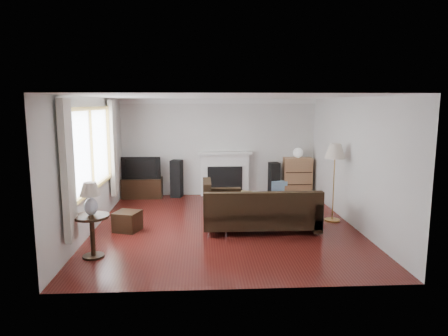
{
  "coord_description": "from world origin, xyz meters",
  "views": [
    {
      "loc": [
        -0.44,
        -7.58,
        2.37
      ],
      "look_at": [
        0.0,
        0.3,
        1.1
      ],
      "focal_mm": 32.0,
      "sensor_mm": 36.0,
      "label": 1
    }
  ],
  "objects": [
    {
      "name": "footstool",
      "position": [
        -1.86,
        -0.22,
        0.18
      ],
      "size": [
        0.55,
        0.55,
        0.37
      ],
      "primitive_type": "cube",
      "rotation": [
        0.0,
        0.0,
        -0.32
      ],
      "color": "black",
      "rests_on": "ground"
    },
    {
      "name": "fireplace",
      "position": [
        0.15,
        2.64,
        0.57
      ],
      "size": [
        1.4,
        0.26,
        1.15
      ],
      "primitive_type": "cube",
      "color": "white",
      "rests_on": "room"
    },
    {
      "name": "bookshelf",
      "position": [
        2.04,
        2.53,
        0.5
      ],
      "size": [
        0.72,
        0.34,
        1.0
      ],
      "primitive_type": "cube",
      "color": "#9B6C48",
      "rests_on": "ground"
    },
    {
      "name": "globe_lamp",
      "position": [
        2.04,
        2.53,
        1.12
      ],
      "size": [
        0.25,
        0.25,
        0.25
      ],
      "primitive_type": "sphere",
      "color": "white",
      "rests_on": "bookshelf"
    },
    {
      "name": "room",
      "position": [
        0.0,
        0.0,
        1.25
      ],
      "size": [
        5.1,
        5.6,
        2.54
      ],
      "color": "#4D1511",
      "rests_on": "ground"
    },
    {
      "name": "side_table",
      "position": [
        -2.15,
        -1.53,
        0.34
      ],
      "size": [
        0.54,
        0.54,
        0.67
      ],
      "primitive_type": "cube",
      "color": "black",
      "rests_on": "ground"
    },
    {
      "name": "speaker_left",
      "position": [
        -1.09,
        2.53,
        0.48
      ],
      "size": [
        0.33,
        0.37,
        0.95
      ],
      "primitive_type": "cube",
      "rotation": [
        0.0,
        0.0,
        -0.23
      ],
      "color": "black",
      "rests_on": "ground"
    },
    {
      "name": "sectional_sofa",
      "position": [
        0.66,
        -0.34,
        0.38
      ],
      "size": [
        2.34,
        1.71,
        0.76
      ],
      "primitive_type": "cube",
      "color": "black",
      "rests_on": "ground"
    },
    {
      "name": "tv_stand",
      "position": [
        -1.97,
        2.49,
        0.25
      ],
      "size": [
        1.0,
        0.45,
        0.5
      ],
      "primitive_type": "cube",
      "color": "black",
      "rests_on": "ground"
    },
    {
      "name": "curtain_far",
      "position": [
        -2.4,
        1.32,
        1.4
      ],
      "size": [
        0.1,
        0.35,
        2.1
      ],
      "primitive_type": "cube",
      "color": "beige",
      "rests_on": "room"
    },
    {
      "name": "curtain_near",
      "position": [
        -2.4,
        -1.72,
        1.4
      ],
      "size": [
        0.1,
        0.35,
        2.1
      ],
      "primitive_type": "cube",
      "color": "beige",
      "rests_on": "room"
    },
    {
      "name": "window",
      "position": [
        -2.45,
        -0.2,
        1.55
      ],
      "size": [
        0.12,
        2.74,
        1.54
      ],
      "primitive_type": "cube",
      "color": "olive",
      "rests_on": "room"
    },
    {
      "name": "speaker_right",
      "position": [
        1.43,
        2.55,
        0.43
      ],
      "size": [
        0.29,
        0.33,
        0.87
      ],
      "primitive_type": "cube",
      "rotation": [
        0.0,
        0.0,
        0.16
      ],
      "color": "black",
      "rests_on": "ground"
    },
    {
      "name": "floor_lamp",
      "position": [
        2.22,
        0.2,
        0.79
      ],
      "size": [
        0.48,
        0.48,
        1.59
      ],
      "primitive_type": "cube",
      "rotation": [
        0.0,
        0.0,
        0.18
      ],
      "color": "#B3843E",
      "rests_on": "ground"
    },
    {
      "name": "coffee_table",
      "position": [
        0.54,
        0.92,
        0.22
      ],
      "size": [
        1.24,
        0.93,
        0.43
      ],
      "primitive_type": "cube",
      "rotation": [
        0.0,
        0.0,
        -0.34
      ],
      "color": "#A0834C",
      "rests_on": "ground"
    },
    {
      "name": "table_lamp",
      "position": [
        -2.15,
        -1.53,
        0.93
      ],
      "size": [
        0.32,
        0.32,
        0.51
      ],
      "primitive_type": "cube",
      "color": "silver",
      "rests_on": "side_table"
    },
    {
      "name": "television",
      "position": [
        -1.97,
        2.49,
        0.78
      ],
      "size": [
        0.97,
        0.13,
        0.56
      ],
      "primitive_type": "imported",
      "color": "black",
      "rests_on": "tv_stand"
    }
  ]
}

